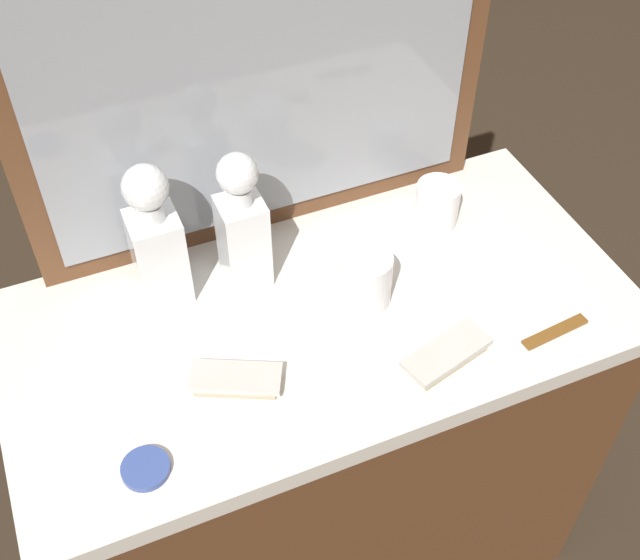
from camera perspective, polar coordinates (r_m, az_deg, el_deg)
ground_plane at (r=2.06m, az=0.00°, el=-18.02°), size 6.00×6.00×0.00m
dresser at (r=1.69m, az=0.00°, el=-11.81°), size 1.05×0.53×0.85m
dresser_mirror at (r=1.30m, az=-4.42°, el=15.92°), size 0.82×0.03×0.72m
crystal_decanter_center at (r=1.33m, az=-11.40°, el=2.31°), size 0.08×0.08×0.27m
crystal_decanter_far_right at (r=1.34m, az=-5.47°, el=3.36°), size 0.07×0.07×0.26m
crystal_tumbler_far_left at (r=1.34m, az=3.12°, el=0.07°), size 0.09×0.09×0.10m
crystal_tumbler_far_right at (r=1.49m, az=8.22°, el=5.19°), size 0.08×0.08×0.08m
silver_brush_far_left at (r=1.29m, az=8.89°, el=-5.24°), size 0.16×0.09×0.02m
silver_brush_center at (r=1.25m, az=-5.94°, el=-7.00°), size 0.15×0.11×0.02m
porcelain_dish at (r=1.19m, az=-12.19°, el=-12.86°), size 0.07×0.07×0.01m
tortoiseshell_comb at (r=1.37m, az=16.23°, el=-3.52°), size 0.12×0.03×0.01m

